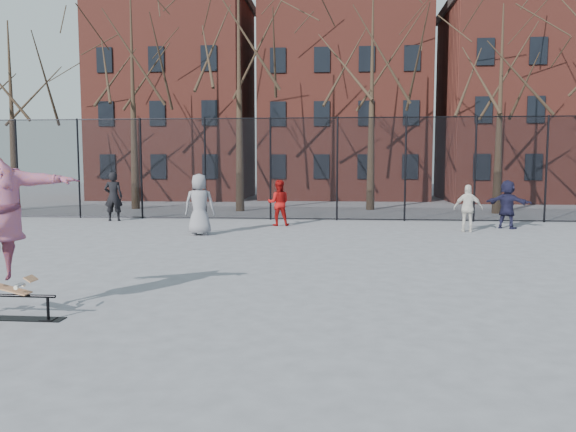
# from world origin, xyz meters

# --- Properties ---
(ground) EXTENTS (100.00, 100.00, 0.00)m
(ground) POSITION_xyz_m (0.00, 0.00, 0.00)
(ground) COLOR slate
(skate_rail) EXTENTS (1.68, 0.26, 0.37)m
(skate_rail) POSITION_xyz_m (-3.51, -1.25, 0.14)
(skate_rail) COLOR black
(skate_rail) RESTS_ON ground
(skateboard) EXTENTS (0.93, 0.22, 0.11)m
(skateboard) POSITION_xyz_m (-3.59, -1.25, 0.42)
(skateboard) COLOR #97613C
(skateboard) RESTS_ON skate_rail
(bystander_grey) EXTENTS (1.00, 0.72, 1.91)m
(bystander_grey) POSITION_xyz_m (-3.03, 8.17, 0.96)
(bystander_grey) COLOR slate
(bystander_grey) RESTS_ON ground
(bystander_black) EXTENTS (0.76, 0.57, 1.88)m
(bystander_black) POSITION_xyz_m (-7.37, 12.00, 0.94)
(bystander_black) COLOR black
(bystander_black) RESTS_ON ground
(bystander_red) EXTENTS (0.85, 0.69, 1.63)m
(bystander_red) POSITION_xyz_m (-0.86, 10.97, 0.82)
(bystander_red) COLOR #990E0D
(bystander_red) RESTS_ON ground
(bystander_white) EXTENTS (0.96, 0.54, 1.54)m
(bystander_white) POSITION_xyz_m (5.46, 9.75, 0.77)
(bystander_white) COLOR silver
(bystander_white) RESTS_ON ground
(bystander_navy) EXTENTS (1.54, 1.28, 1.66)m
(bystander_navy) POSITION_xyz_m (7.00, 10.83, 0.83)
(bystander_navy) COLOR #1A1933
(bystander_navy) RESTS_ON ground
(fence) EXTENTS (34.03, 0.07, 4.00)m
(fence) POSITION_xyz_m (-0.01, 13.00, 2.05)
(fence) COLOR black
(fence) RESTS_ON ground
(tree_row) EXTENTS (33.66, 7.46, 10.67)m
(tree_row) POSITION_xyz_m (-0.25, 17.15, 7.36)
(tree_row) COLOR black
(tree_row) RESTS_ON ground
(rowhouses) EXTENTS (29.00, 7.00, 13.00)m
(rowhouses) POSITION_xyz_m (0.72, 26.00, 6.06)
(rowhouses) COLOR maroon
(rowhouses) RESTS_ON ground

